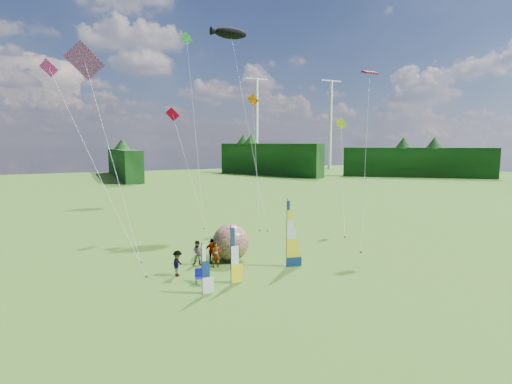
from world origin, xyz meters
name	(u,v)px	position (x,y,z in m)	size (l,w,h in m)	color
ground	(297,284)	(0.00, 0.00, 0.00)	(220.00, 220.00, 0.00)	#477826
treeline_ring	(298,222)	(0.00, 0.00, 4.00)	(210.00, 210.00, 8.00)	#1A521A
turbine_left	(330,125)	(70.00, 95.00, 15.00)	(8.00, 1.20, 30.00)	silver
turbine_right	(257,125)	(45.00, 102.00, 15.00)	(8.00, 1.20, 30.00)	silver
feather_banner_main	(287,234)	(1.10, 3.31, 2.42)	(1.31, 0.10, 4.84)	navy
side_banner_left	(231,256)	(-3.77, 1.83, 1.82)	(1.01, 0.10, 3.64)	yellow
side_banner_far	(202,270)	(-5.98, 0.83, 1.51)	(0.90, 0.10, 3.02)	white
bol_inflatable	(231,242)	(-1.92, 6.61, 1.40)	(2.79, 2.79, 2.79)	#090B74
spectator_a	(216,255)	(-3.51, 5.44, 0.93)	(0.68, 0.45, 1.86)	#66594C
spectator_b	(198,253)	(-4.53, 6.47, 0.91)	(0.89, 0.44, 1.83)	#66594C
spectator_c	(178,263)	(-6.48, 4.72, 0.88)	(1.13, 0.42, 1.75)	#66594C
spectator_d	(212,251)	(-3.44, 6.47, 0.93)	(1.10, 0.45, 1.87)	#66594C
camp_chair	(199,277)	(-5.62, 2.61, 0.48)	(0.56, 0.56, 0.96)	#0A0A6C
kite_whale	(248,115)	(5.36, 19.81, 11.93)	(4.29, 14.73, 23.87)	black
kite_rainbow_delta	(111,142)	(-9.72, 11.88, 9.01)	(7.98, 11.05, 18.01)	red
kite_parafoil	(366,148)	(10.82, 6.62, 8.49)	(7.75, 8.17, 16.97)	#C22446
small_kite_red	(190,168)	(-2.23, 16.51, 6.52)	(3.54, 10.40, 13.04)	red
small_kite_orange	(256,156)	(5.70, 18.32, 7.52)	(4.79, 9.32, 15.03)	#FF6100
small_kite_yellow	(343,171)	(12.52, 11.98, 6.05)	(6.05, 8.34, 12.11)	#FFFE16
small_kite_pink	(95,160)	(-11.08, 8.91, 7.72)	(7.47, 9.30, 15.43)	#DD2297
small_kite_green	(195,122)	(0.15, 22.51, 11.22)	(3.44, 11.25, 22.44)	green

